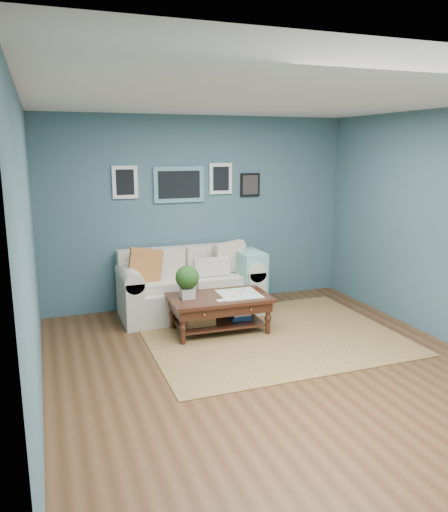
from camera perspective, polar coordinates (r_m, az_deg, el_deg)
name	(u,v)px	position (r m, az deg, el deg)	size (l,w,h in m)	color
room_shell	(273,240)	(4.96, 5.58, 1.84)	(5.00, 5.02, 2.70)	brown
area_rug	(271,336)	(6.19, 5.43, -9.06)	(2.98, 2.38, 0.01)	brown
loveseat	(195,285)	(6.90, -3.30, -3.29)	(1.94, 0.88, 1.00)	beige
coffee_table	(214,303)	(6.18, -1.13, -5.34)	(1.26, 0.76, 0.87)	black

